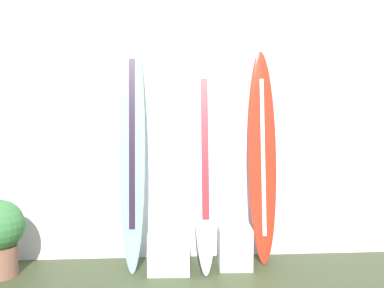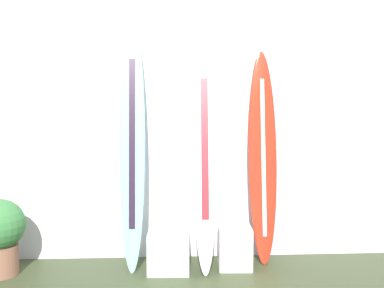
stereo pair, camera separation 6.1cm
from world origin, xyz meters
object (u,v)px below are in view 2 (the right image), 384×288
Objects in this scene: surfboard_ivory at (204,148)px; display_block_left at (235,247)px; potted_plant at (0,232)px; surfboard_seafoam at (132,143)px; display_block_center at (169,251)px; surfboard_crimson at (263,159)px.

display_block_left is (0.27, -0.01, -0.89)m from surfboard_ivory.
display_block_left is 0.56× the size of potted_plant.
surfboard_ivory is at bearing 2.64° from potted_plant.
display_block_left is at bearing 1.90° from potted_plant.
display_block_center is (0.31, -0.10, -0.94)m from surfboard_seafoam.
surfboard_seafoam is 0.99m from display_block_center.
surfboard_crimson is (0.54, 0.13, -0.12)m from surfboard_ivory.
surfboard_crimson is at bearing 4.06° from surfboard_seafoam.
surfboard_crimson reaches higher than potted_plant.
surfboard_ivory is 1.88m from potted_plant.
display_block_center is at bearing -170.98° from surfboard_ivory.
surfboard_seafoam is 0.63m from surfboard_ivory.
surfboard_ivory is 0.93m from display_block_left.
surfboard_seafoam reaches higher than display_block_center.
surfboard_seafoam is at bearing 6.71° from potted_plant.
surfboard_seafoam is at bearing 175.39° from surfboard_ivory.
potted_plant is (-1.43, -0.03, 0.19)m from display_block_center.
surfboard_seafoam is 1.15× the size of surfboard_crimson.
surfboard_seafoam is 1.18m from surfboard_crimson.
surfboard_ivory is at bearing -166.14° from surfboard_crimson.
surfboard_ivory is at bearing -4.61° from surfboard_seafoam.
display_block_left is at bearing 3.54° from display_block_center.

